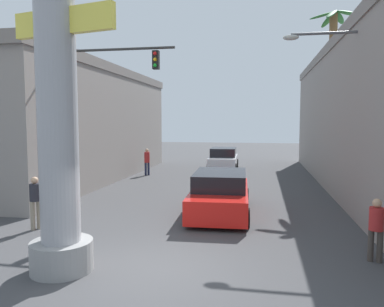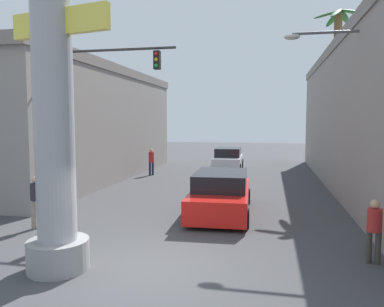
{
  "view_description": "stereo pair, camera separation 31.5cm",
  "coord_description": "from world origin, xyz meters",
  "px_view_note": "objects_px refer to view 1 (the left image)",
  "views": [
    {
      "loc": [
        2.34,
        -8.12,
        3.45
      ],
      "look_at": [
        0.0,
        4.53,
        2.33
      ],
      "focal_mm": 35.0,
      "sensor_mm": 36.0,
      "label": 1
    },
    {
      "loc": [
        2.65,
        -8.06,
        3.45
      ],
      "look_at": [
        0.0,
        4.53,
        2.33
      ],
      "focal_mm": 35.0,
      "sensor_mm": 36.0,
      "label": 2
    }
  ],
  "objects_px": {
    "car_lead": "(220,194)",
    "pedestrian_by_sign": "(376,225)",
    "pedestrian_curb_left": "(35,199)",
    "neon_sign_pole": "(56,64)",
    "street_lamp": "(349,102)",
    "palm_tree_mid_right": "(333,85)",
    "car_far": "(223,159)",
    "traffic_light_mast": "(90,97)",
    "pedestrian_far_left": "(147,160)"
  },
  "relations": [
    {
      "from": "street_lamp",
      "to": "pedestrian_by_sign",
      "type": "height_order",
      "value": "street_lamp"
    },
    {
      "from": "car_lead",
      "to": "pedestrian_curb_left",
      "type": "distance_m",
      "value": 6.41
    },
    {
      "from": "neon_sign_pole",
      "to": "car_lead",
      "type": "distance_m",
      "value": 7.86
    },
    {
      "from": "traffic_light_mast",
      "to": "car_far",
      "type": "relative_size",
      "value": 1.42
    },
    {
      "from": "neon_sign_pole",
      "to": "palm_tree_mid_right",
      "type": "bearing_deg",
      "value": 58.13
    },
    {
      "from": "street_lamp",
      "to": "traffic_light_mast",
      "type": "relative_size",
      "value": 1.05
    },
    {
      "from": "car_far",
      "to": "pedestrian_curb_left",
      "type": "distance_m",
      "value": 16.39
    },
    {
      "from": "neon_sign_pole",
      "to": "car_lead",
      "type": "relative_size",
      "value": 2.05
    },
    {
      "from": "car_lead",
      "to": "palm_tree_mid_right",
      "type": "height_order",
      "value": "palm_tree_mid_right"
    },
    {
      "from": "street_lamp",
      "to": "palm_tree_mid_right",
      "type": "bearing_deg",
      "value": 84.67
    },
    {
      "from": "car_lead",
      "to": "pedestrian_by_sign",
      "type": "height_order",
      "value": "pedestrian_by_sign"
    },
    {
      "from": "pedestrian_far_left",
      "to": "car_far",
      "type": "bearing_deg",
      "value": 39.06
    },
    {
      "from": "traffic_light_mast",
      "to": "pedestrian_by_sign",
      "type": "height_order",
      "value": "traffic_light_mast"
    },
    {
      "from": "palm_tree_mid_right",
      "to": "pedestrian_far_left",
      "type": "height_order",
      "value": "palm_tree_mid_right"
    },
    {
      "from": "car_far",
      "to": "palm_tree_mid_right",
      "type": "bearing_deg",
      "value": -41.58
    },
    {
      "from": "car_lead",
      "to": "pedestrian_by_sign",
      "type": "xyz_separation_m",
      "value": [
        4.27,
        -4.19,
        0.17
      ]
    },
    {
      "from": "traffic_light_mast",
      "to": "pedestrian_far_left",
      "type": "height_order",
      "value": "traffic_light_mast"
    },
    {
      "from": "street_lamp",
      "to": "car_lead",
      "type": "height_order",
      "value": "street_lamp"
    },
    {
      "from": "traffic_light_mast",
      "to": "car_far",
      "type": "height_order",
      "value": "traffic_light_mast"
    },
    {
      "from": "car_lead",
      "to": "car_far",
      "type": "height_order",
      "value": "same"
    },
    {
      "from": "car_lead",
      "to": "palm_tree_mid_right",
      "type": "xyz_separation_m",
      "value": [
        5.15,
        7.02,
        4.6
      ]
    },
    {
      "from": "neon_sign_pole",
      "to": "traffic_light_mast",
      "type": "relative_size",
      "value": 1.71
    },
    {
      "from": "pedestrian_far_left",
      "to": "pedestrian_by_sign",
      "type": "bearing_deg",
      "value": -52.95
    },
    {
      "from": "neon_sign_pole",
      "to": "pedestrian_far_left",
      "type": "distance_m",
      "value": 15.69
    },
    {
      "from": "pedestrian_curb_left",
      "to": "pedestrian_far_left",
      "type": "height_order",
      "value": "pedestrian_far_left"
    },
    {
      "from": "car_far",
      "to": "traffic_light_mast",
      "type": "bearing_deg",
      "value": -108.54
    },
    {
      "from": "car_lead",
      "to": "car_far",
      "type": "bearing_deg",
      "value": 95.13
    },
    {
      "from": "pedestrian_far_left",
      "to": "car_lead",
      "type": "bearing_deg",
      "value": -57.73
    },
    {
      "from": "neon_sign_pole",
      "to": "pedestrian_by_sign",
      "type": "height_order",
      "value": "neon_sign_pole"
    },
    {
      "from": "traffic_light_mast",
      "to": "pedestrian_far_left",
      "type": "relative_size",
      "value": 3.72
    },
    {
      "from": "neon_sign_pole",
      "to": "street_lamp",
      "type": "height_order",
      "value": "neon_sign_pole"
    },
    {
      "from": "street_lamp",
      "to": "palm_tree_mid_right",
      "type": "distance_m",
      "value": 6.9
    },
    {
      "from": "pedestrian_by_sign",
      "to": "street_lamp",
      "type": "bearing_deg",
      "value": 86.81
    },
    {
      "from": "palm_tree_mid_right",
      "to": "street_lamp",
      "type": "bearing_deg",
      "value": -95.33
    },
    {
      "from": "traffic_light_mast",
      "to": "pedestrian_curb_left",
      "type": "xyz_separation_m",
      "value": [
        -0.28,
        -3.44,
        -3.42
      ]
    },
    {
      "from": "car_lead",
      "to": "pedestrian_curb_left",
      "type": "relative_size",
      "value": 3.1
    },
    {
      "from": "car_lead",
      "to": "pedestrian_curb_left",
      "type": "bearing_deg",
      "value": -150.06
    },
    {
      "from": "neon_sign_pole",
      "to": "traffic_light_mast",
      "type": "bearing_deg",
      "value": 109.69
    },
    {
      "from": "pedestrian_by_sign",
      "to": "pedestrian_far_left",
      "type": "relative_size",
      "value": 0.92
    },
    {
      "from": "car_lead",
      "to": "street_lamp",
      "type": "bearing_deg",
      "value": 3.27
    },
    {
      "from": "car_lead",
      "to": "palm_tree_mid_right",
      "type": "distance_m",
      "value": 9.84
    },
    {
      "from": "car_far",
      "to": "street_lamp",
      "type": "bearing_deg",
      "value": -65.39
    },
    {
      "from": "street_lamp",
      "to": "palm_tree_mid_right",
      "type": "relative_size",
      "value": 0.73
    },
    {
      "from": "car_lead",
      "to": "palm_tree_mid_right",
      "type": "relative_size",
      "value": 0.57
    },
    {
      "from": "traffic_light_mast",
      "to": "car_far",
      "type": "bearing_deg",
      "value": 71.46
    },
    {
      "from": "neon_sign_pole",
      "to": "palm_tree_mid_right",
      "type": "xyz_separation_m",
      "value": [
        8.15,
        13.1,
        0.64
      ]
    },
    {
      "from": "pedestrian_by_sign",
      "to": "pedestrian_curb_left",
      "type": "bearing_deg",
      "value": 174.21
    },
    {
      "from": "street_lamp",
      "to": "car_far",
      "type": "xyz_separation_m",
      "value": [
        -5.65,
        12.32,
        -3.38
      ]
    },
    {
      "from": "traffic_light_mast",
      "to": "street_lamp",
      "type": "bearing_deg",
      "value": 0.08
    },
    {
      "from": "neon_sign_pole",
      "to": "street_lamp",
      "type": "bearing_deg",
      "value": 40.17
    }
  ]
}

